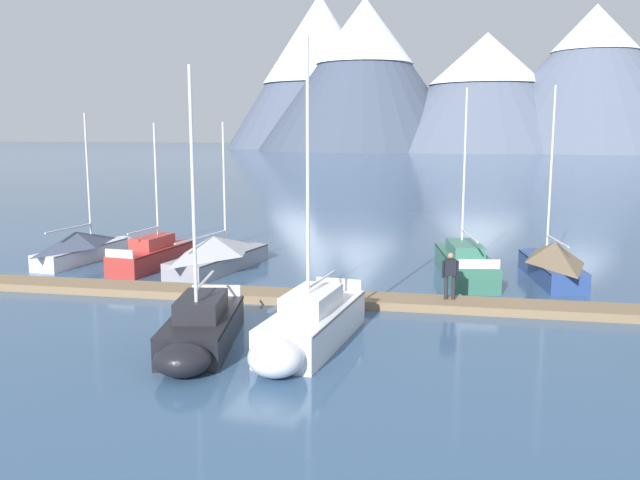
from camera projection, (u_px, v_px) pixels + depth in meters
ground_plane at (268, 332)px, 21.24m from camera, size 700.00×700.00×0.00m
mountain_west_summit at (320, 66)px, 262.68m from camera, size 73.02×73.02×58.77m
mountain_central_massif at (364, 71)px, 232.51m from camera, size 74.26×74.26×51.57m
mountain_shoulder_ridge at (486, 89)px, 227.52m from camera, size 83.67×83.67×39.10m
mountain_east_summit at (593, 77)px, 218.61m from camera, size 82.60×82.60×46.76m
dock at (305, 297)px, 25.02m from camera, size 28.51×3.93×0.30m
sailboat_nearest_berth at (85, 246)px, 32.85m from camera, size 1.67×7.29×7.14m
sailboat_second_berth at (158, 253)px, 31.64m from camera, size 1.70×6.56×6.64m
sailboat_mid_dock_port at (219, 253)px, 30.66m from camera, size 2.67×7.50×6.67m
sailboat_mid_dock_starboard at (200, 329)px, 19.42m from camera, size 2.98×5.92×7.99m
sailboat_far_berth at (308, 325)px, 19.54m from camera, size 1.99×6.49×8.81m
sailboat_outer_slip at (463, 262)px, 29.28m from camera, size 3.27×7.30×8.08m
sailboat_end_of_dock at (550, 261)px, 28.69m from camera, size 2.91×7.20×8.16m
person_on_dock at (450, 273)px, 23.97m from camera, size 0.58×0.28×1.69m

